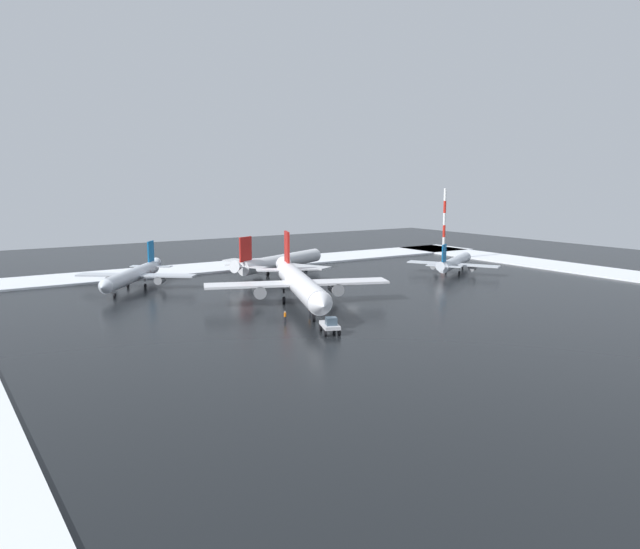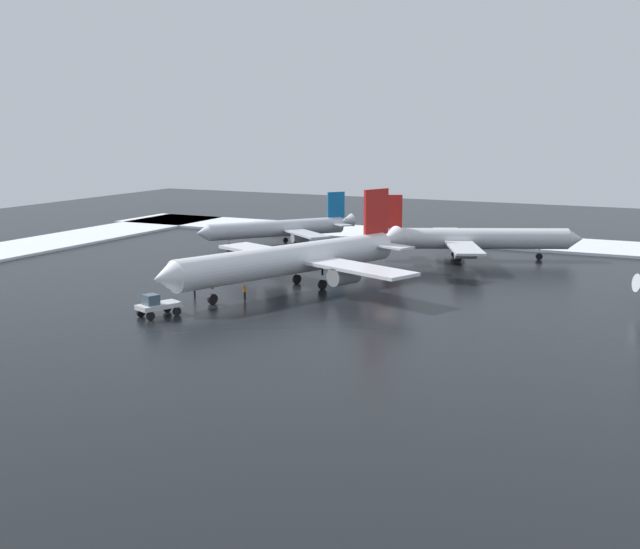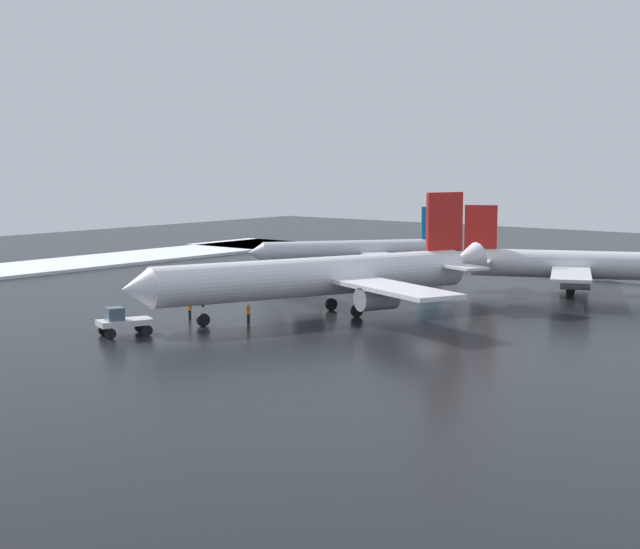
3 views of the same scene
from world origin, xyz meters
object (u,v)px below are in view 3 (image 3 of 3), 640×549
(airplane_foreground_jet, at_px, (323,276))
(ground_crew_near_tug, at_px, (190,309))
(airplane_parked_starboard, at_px, (357,250))
(pushback_tug, at_px, (122,321))
(airplane_distant_tail, at_px, (589,265))
(ground_crew_mid_apron, at_px, (248,312))

(airplane_foreground_jet, bearing_deg, ground_crew_near_tug, -19.87)
(airplane_foreground_jet, distance_m, ground_crew_near_tug, 13.07)
(airplane_parked_starboard, height_order, pushback_tug, airplane_parked_starboard)
(airplane_foreground_jet, relative_size, airplane_distant_tail, 1.21)
(airplane_parked_starboard, distance_m, airplane_distant_tail, 32.86)
(airplane_foreground_jet, xyz_separation_m, airplane_parked_starboard, (19.32, -31.47, -1.01))
(airplane_distant_tail, bearing_deg, airplane_parked_starboard, 154.19)
(airplane_foreground_jet, distance_m, airplane_parked_starboard, 36.94)
(ground_crew_near_tug, bearing_deg, ground_crew_mid_apron, 5.17)
(ground_crew_near_tug, bearing_deg, airplane_parked_starboard, 90.94)
(pushback_tug, bearing_deg, airplane_distant_tail, 179.89)
(airplane_parked_starboard, bearing_deg, airplane_foreground_jet, 69.23)
(airplane_parked_starboard, distance_m, pushback_tug, 52.23)
(pushback_tug, height_order, ground_crew_near_tug, pushback_tug)
(pushback_tug, bearing_deg, ground_crew_mid_apron, -176.73)
(airplane_distant_tail, relative_size, ground_crew_mid_apron, 18.12)
(ground_crew_mid_apron, bearing_deg, airplane_distant_tail, -113.71)
(airplane_distant_tail, bearing_deg, ground_crew_mid_apron, -137.57)
(airplane_distant_tail, height_order, ground_crew_mid_apron, airplane_distant_tail)
(pushback_tug, bearing_deg, ground_crew_near_tug, -147.51)
(airplane_foreground_jet, bearing_deg, ground_crew_mid_apron, 1.73)
(airplane_foreground_jet, relative_size, ground_crew_mid_apron, 21.95)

